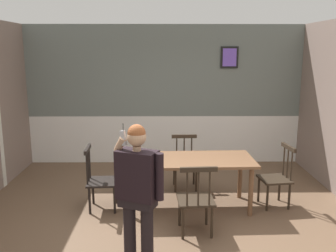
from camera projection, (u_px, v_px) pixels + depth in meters
name	position (u px, v px, depth m)	size (l,w,h in m)	color
ground_plane	(165.00, 231.00, 4.88)	(6.88, 6.88, 0.00)	brown
room_back_partition	(164.00, 98.00, 7.66)	(5.77, 0.17, 2.86)	slate
dining_table	(190.00, 164.00, 5.50)	(1.93, 0.92, 0.77)	brown
chair_near_window	(100.00, 180.00, 5.49)	(0.47, 0.47, 0.96)	black
chair_by_doorway	(185.00, 163.00, 6.35)	(0.45, 0.45, 0.91)	#2D2319
chair_at_table_head	(196.00, 199.00, 4.74)	(0.49, 0.49, 0.96)	#2D2319
chair_opposite_corner	(277.00, 177.00, 5.61)	(0.48, 0.48, 0.95)	#2D2319
person_figure	(138.00, 186.00, 4.00)	(0.56, 0.39, 1.60)	black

